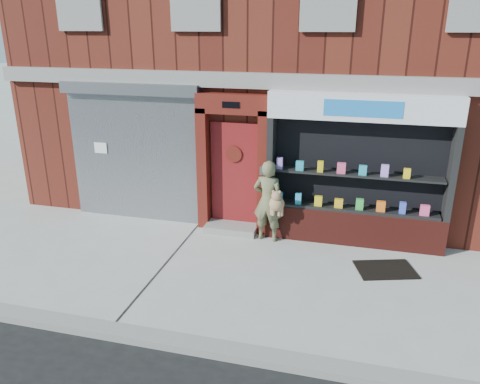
% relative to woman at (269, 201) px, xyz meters
% --- Properties ---
extents(ground, '(80.00, 80.00, 0.00)m').
position_rel_woman_xyz_m(ground, '(-0.09, -1.51, -0.84)').
color(ground, '#9E9E99').
rests_on(ground, ground).
extents(curb, '(60.00, 0.30, 0.12)m').
position_rel_woman_xyz_m(curb, '(-0.09, -3.66, -0.78)').
color(curb, gray).
rests_on(curb, ground).
extents(building, '(12.00, 8.16, 8.00)m').
position_rel_woman_xyz_m(building, '(-0.09, 4.49, 3.16)').
color(building, '#4A1811').
rests_on(building, ground).
extents(shutter_bay, '(3.10, 0.30, 3.04)m').
position_rel_woman_xyz_m(shutter_bay, '(-3.09, 0.42, 0.87)').
color(shutter_bay, gray).
rests_on(shutter_bay, ground).
extents(red_door_bay, '(1.52, 0.58, 2.90)m').
position_rel_woman_xyz_m(red_door_bay, '(-0.84, 0.35, 0.61)').
color(red_door_bay, '#52130E').
rests_on(red_door_bay, ground).
extents(pharmacy_bay, '(3.50, 0.41, 3.00)m').
position_rel_woman_xyz_m(pharmacy_bay, '(1.66, 0.31, 0.53)').
color(pharmacy_bay, '#571A14').
rests_on(pharmacy_bay, ground).
extents(woman, '(0.68, 0.53, 1.68)m').
position_rel_woman_xyz_m(woman, '(0.00, 0.00, 0.00)').
color(woman, '#5E613F').
rests_on(woman, ground).
extents(doormat, '(1.18, 0.98, 0.03)m').
position_rel_woman_xyz_m(doormat, '(2.30, -0.73, -0.83)').
color(doormat, black).
rests_on(doormat, ground).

